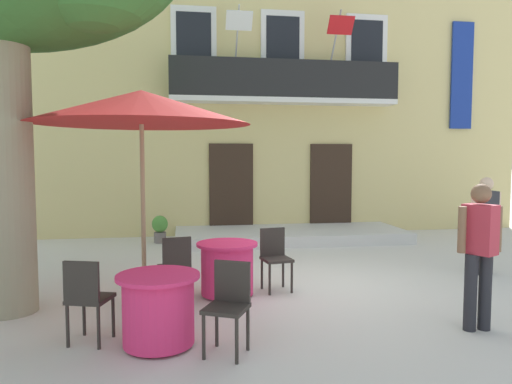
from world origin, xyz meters
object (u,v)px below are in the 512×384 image
cafe_table_middle (159,309)px  cafe_chair_middle_1 (87,295)px  ground_planter_left (160,228)px  cafe_chair_near_tree_1 (176,264)px  cafe_table_near_tree (227,268)px  cafe_chair_middle_0 (229,300)px  pedestrian_near_entrance (479,248)px  cafe_umbrella (141,108)px  pedestrian_mid_plaza (485,220)px  cafe_chair_near_tree_0 (275,254)px

cafe_table_middle → cafe_chair_middle_1: 0.77m
cafe_table_middle → ground_planter_left: bearing=92.3°
cafe_table_middle → cafe_chair_near_tree_1: bearing=83.8°
cafe_table_near_tree → cafe_chair_middle_0: (-0.17, -1.95, 0.14)m
cafe_chair_near_tree_1 → cafe_chair_middle_0: 1.81m
pedestrian_near_entrance → cafe_umbrella: bearing=156.3°
cafe_chair_middle_1 → cafe_umbrella: 2.57m
pedestrian_near_entrance → cafe_table_near_tree: bearing=146.3°
cafe_table_middle → pedestrian_mid_plaza: (5.26, 2.26, 0.53)m
cafe_chair_near_tree_1 → ground_planter_left: 4.67m
cafe_table_middle → cafe_chair_middle_0: bearing=-20.3°
cafe_table_near_tree → pedestrian_near_entrance: 3.27m
cafe_chair_middle_1 → pedestrian_near_entrance: (4.30, -0.24, 0.41)m
cafe_table_near_tree → cafe_umbrella: (-1.14, -0.10, 2.22)m
cafe_chair_near_tree_0 → cafe_chair_near_tree_1: bearing=-163.5°
cafe_table_near_tree → cafe_chair_near_tree_0: bearing=15.2°
cafe_table_middle → cafe_chair_near_tree_0: bearing=49.6°
pedestrian_mid_plaza → cafe_chair_near_tree_1: bearing=-171.1°
cafe_table_near_tree → cafe_chair_near_tree_0: cafe_chair_near_tree_0 is taller
cafe_chair_middle_0 → cafe_umbrella: 2.95m
cafe_table_near_tree → cafe_umbrella: cafe_umbrella is taller
cafe_table_middle → cafe_umbrella: (-0.26, 1.59, 2.22)m
cafe_table_near_tree → cafe_table_middle: size_ratio=1.00×
ground_planter_left → pedestrian_mid_plaza: (5.50, -3.85, 0.57)m
cafe_umbrella → pedestrian_near_entrance: cafe_umbrella is taller
cafe_chair_middle_0 → pedestrian_mid_plaza: (4.55, 2.52, 0.39)m
cafe_chair_middle_0 → pedestrian_near_entrance: bearing=3.4°
cafe_table_middle → pedestrian_near_entrance: size_ratio=0.52×
ground_planter_left → cafe_chair_middle_1: bearing=-94.7°
cafe_chair_near_tree_0 → pedestrian_mid_plaza: size_ratio=0.56×
cafe_chair_near_tree_0 → ground_planter_left: bearing=113.7°
cafe_table_middle → ground_planter_left: cafe_table_middle is taller
cafe_chair_near_tree_0 → cafe_chair_near_tree_1: 1.51m
cafe_table_near_tree → cafe_chair_middle_1: size_ratio=0.95×
cafe_table_near_tree → cafe_umbrella: size_ratio=0.30×
cafe_table_near_tree → cafe_chair_near_tree_1: 0.77m
cafe_chair_near_tree_1 → cafe_chair_middle_0: same height
ground_planter_left → cafe_table_middle: bearing=-87.7°
cafe_chair_middle_1 → ground_planter_left: bearing=85.3°
cafe_chair_middle_0 → ground_planter_left: 6.44m
ground_planter_left → cafe_table_near_tree: bearing=-75.7°
cafe_table_near_tree → cafe_chair_middle_1: cafe_chair_middle_1 is taller
ground_planter_left → pedestrian_near_entrance: 7.30m
cafe_chair_middle_1 → pedestrian_mid_plaza: size_ratio=0.56×
cafe_chair_near_tree_1 → pedestrian_mid_plaza: bearing=8.9°
cafe_umbrella → pedestrian_mid_plaza: cafe_umbrella is taller
cafe_table_middle → ground_planter_left: (-0.25, 6.11, -0.04)m
pedestrian_near_entrance → ground_planter_left: bearing=121.5°
cafe_chair_near_tree_0 → cafe_chair_middle_1: 2.92m
cafe_chair_middle_0 → pedestrian_near_entrance: (2.85, 0.17, 0.41)m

